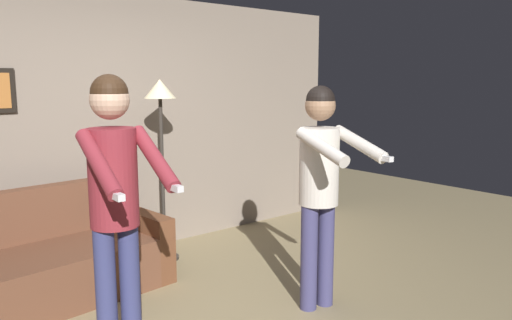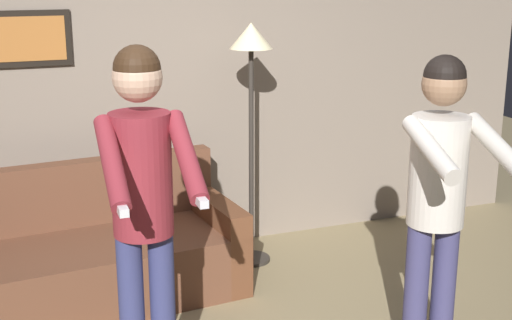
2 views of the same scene
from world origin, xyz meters
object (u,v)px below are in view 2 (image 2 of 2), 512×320
(torchiere_lamp, at_px, (251,70))
(person_standing_left, at_px, (143,189))
(couch, at_px, (93,259))
(person_standing_right, at_px, (439,185))

(torchiere_lamp, distance_m, person_standing_left, 1.80)
(person_standing_left, bearing_deg, torchiere_lamp, 51.69)
(torchiere_lamp, xyz_separation_m, person_standing_left, (-1.10, -1.39, -0.34))
(torchiere_lamp, bearing_deg, person_standing_left, -128.31)
(couch, relative_size, person_standing_right, 1.14)
(person_standing_right, bearing_deg, person_standing_left, 167.52)
(couch, distance_m, person_standing_right, 2.33)
(couch, xyz_separation_m, person_standing_left, (0.10, -1.19, 0.82))
(person_standing_right, bearing_deg, couch, 136.22)
(couch, height_order, person_standing_right, person_standing_right)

